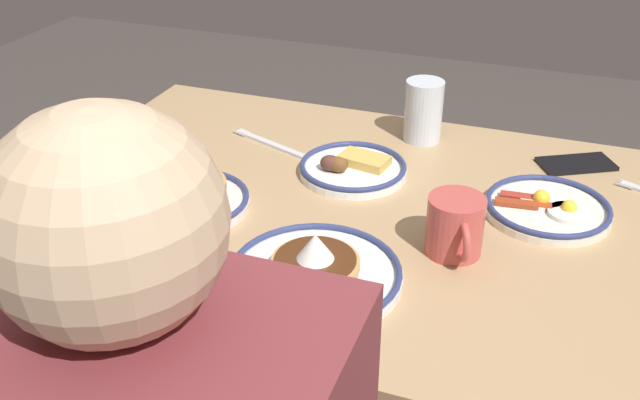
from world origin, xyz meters
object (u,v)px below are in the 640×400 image
coffee_mug (455,226)px  cell_phone (576,164)px  plate_near_main (352,168)px  tea_spoon (82,175)px  plate_far_side (189,197)px  plate_center_pancakes (315,271)px  drinking_glass (423,114)px  fork_far (269,143)px  plate_far_companion (547,208)px

coffee_mug → cell_phone: 0.43m
plate_near_main → cell_phone: (-0.40, -0.19, -0.01)m
cell_phone → tea_spoon: bearing=-6.7°
plate_far_side → plate_center_pancakes: bearing=155.7°
plate_center_pancakes → drinking_glass: size_ratio=2.04×
plate_center_pancakes → drinking_glass: bearing=-93.6°
plate_far_side → fork_far: 0.29m
plate_near_main → plate_far_companion: 0.37m
tea_spoon → plate_near_main: bearing=-158.4°
plate_near_main → drinking_glass: (-0.09, -0.20, 0.04)m
coffee_mug → plate_far_side: bearing=2.4°
plate_near_main → plate_far_side: (0.23, 0.22, 0.01)m
fork_far → tea_spoon: 0.38m
plate_far_companion → coffee_mug: size_ratio=1.81×
plate_center_pancakes → plate_far_companion: plate_center_pancakes is taller
plate_far_side → coffee_mug: (-0.47, -0.02, 0.03)m
plate_far_companion → plate_far_side: 0.63m
plate_far_companion → drinking_glass: 0.36m
plate_near_main → plate_center_pancakes: plate_center_pancakes is taller
cell_phone → tea_spoon: size_ratio=0.78×
plate_near_main → cell_phone: 0.45m
cell_phone → tea_spoon: tea_spoon is taller
drinking_glass → cell_phone: bearing=177.1°
plate_near_main → plate_far_companion: size_ratio=0.95×
drinking_glass → fork_far: drinking_glass is taller
plate_far_companion → tea_spoon: plate_far_companion is taller
plate_center_pancakes → fork_far: size_ratio=1.35×
cell_phone → fork_far: size_ratio=0.73×
coffee_mug → drinking_glass: bearing=-70.1°
plate_far_side → tea_spoon: plate_far_side is taller
plate_near_main → fork_far: bearing=-18.0°
plate_center_pancakes → plate_far_companion: (-0.31, -0.32, -0.01)m
plate_far_companion → plate_far_side: (0.60, 0.19, 0.01)m
plate_far_companion → drinking_glass: size_ratio=1.68×
plate_far_companion → plate_near_main: bearing=-4.0°
cell_phone → fork_far: cell_phone is taller
coffee_mug → tea_spoon: coffee_mug is taller
plate_far_side → cell_phone: size_ratio=1.49×
plate_far_side → tea_spoon: size_ratio=1.16×
coffee_mug → fork_far: bearing=-31.3°
fork_far → plate_far_side: bearing=84.3°
drinking_glass → cell_phone: 0.32m
plate_center_pancakes → coffee_mug: (-0.18, -0.15, 0.03)m
plate_center_pancakes → drinking_glass: (-0.03, -0.55, 0.04)m
plate_far_side → drinking_glass: drinking_glass is taller
coffee_mug → cell_phone: bearing=-113.7°
plate_far_side → cell_phone: (-0.64, -0.41, -0.02)m
plate_center_pancakes → cell_phone: plate_center_pancakes is taller
plate_far_companion → plate_far_side: bearing=18.0°
plate_center_pancakes → plate_far_side: 0.31m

